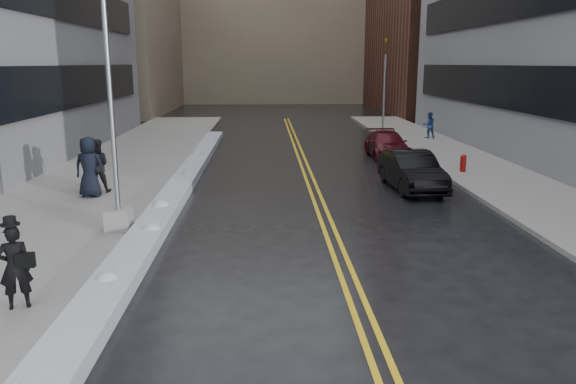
{
  "coord_description": "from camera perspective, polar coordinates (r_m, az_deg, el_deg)",
  "views": [
    {
      "loc": [
        0.71,
        -12.87,
        4.61
      ],
      "look_at": [
        1.29,
        1.47,
        1.3
      ],
      "focal_mm": 35.0,
      "sensor_mm": 36.0,
      "label": 1
    }
  ],
  "objects": [
    {
      "name": "lane_line_right",
      "position": [
        23.41,
        2.48,
        1.62
      ],
      "size": [
        0.12,
        50.0,
        0.01
      ],
      "primitive_type": "cube",
      "color": "gold",
      "rests_on": "ground"
    },
    {
      "name": "pedestrian_east",
      "position": [
        35.3,
        14.13,
        6.61
      ],
      "size": [
        0.8,
        0.64,
        1.57
      ],
      "primitive_type": "imported",
      "rotation": [
        0.0,
        0.0,
        3.21
      ],
      "color": "navy",
      "rests_on": "sidewalk_east"
    },
    {
      "name": "building_west_far",
      "position": [
        59.3,
        -19.0,
        16.55
      ],
      "size": [
        14.0,
        22.0,
        18.0
      ],
      "primitive_type": "cube",
      "color": "gray",
      "rests_on": "ground"
    },
    {
      "name": "ground",
      "position": [
        13.69,
        -5.19,
        -6.74
      ],
      "size": [
        160.0,
        160.0,
        0.0
      ],
      "primitive_type": "plane",
      "color": "black",
      "rests_on": "ground"
    },
    {
      "name": "pedestrian_b",
      "position": [
        20.78,
        -18.88,
        2.52
      ],
      "size": [
        1.04,
        0.88,
        1.88
      ],
      "primitive_type": "imported",
      "rotation": [
        0.0,
        0.0,
        3.34
      ],
      "color": "black",
      "rests_on": "sidewalk_west"
    },
    {
      "name": "building_far",
      "position": [
        73.16,
        -1.38,
        17.98
      ],
      "size": [
        36.0,
        16.0,
        22.0
      ],
      "primitive_type": "cube",
      "color": "gray",
      "rests_on": "ground"
    },
    {
      "name": "lane_line_left",
      "position": [
        23.39,
        1.74,
        1.62
      ],
      "size": [
        0.12,
        50.0,
        0.01
      ],
      "primitive_type": "cube",
      "color": "gold",
      "rests_on": "ground"
    },
    {
      "name": "pedestrian_d",
      "position": [
        21.77,
        -19.41,
        2.61
      ],
      "size": [
        1.02,
        0.59,
        1.64
      ],
      "primitive_type": "imported",
      "rotation": [
        0.0,
        0.0,
        3.35
      ],
      "color": "black",
      "rests_on": "sidewalk_west"
    },
    {
      "name": "pedestrian_c",
      "position": [
        20.14,
        -19.54,
        2.41
      ],
      "size": [
        1.06,
        0.74,
        2.05
      ],
      "primitive_type": "imported",
      "rotation": [
        0.0,
        0.0,
        3.06
      ],
      "color": "black",
      "rests_on": "sidewalk_west"
    },
    {
      "name": "car_maroon",
      "position": [
        28.48,
        10.03,
        4.76
      ],
      "size": [
        1.85,
        4.4,
        1.27
      ],
      "primitive_type": "imported",
      "rotation": [
        0.0,
        0.0,
        -0.02
      ],
      "color": "#460B14",
      "rests_on": "ground"
    },
    {
      "name": "lamppost",
      "position": [
        15.54,
        -17.31,
        4.72
      ],
      "size": [
        0.65,
        0.65,
        7.62
      ],
      "color": "gray",
      "rests_on": "sidewalk_west"
    },
    {
      "name": "fire_hydrant",
      "position": [
        24.66,
        17.37,
        2.91
      ],
      "size": [
        0.26,
        0.26,
        0.73
      ],
      "color": "maroon",
      "rests_on": "sidewalk_east"
    },
    {
      "name": "pedestrian_fedora",
      "position": [
        11.54,
        -26.0,
        -6.86
      ],
      "size": [
        0.68,
        0.57,
        1.6
      ],
      "primitive_type": "imported",
      "rotation": [
        0.0,
        0.0,
        3.51
      ],
      "color": "black",
      "rests_on": "sidewalk_west"
    },
    {
      "name": "sidewalk_east",
      "position": [
        25.1,
        19.45,
        1.82
      ],
      "size": [
        4.0,
        50.0,
        0.15
      ],
      "primitive_type": "cube",
      "color": "gray",
      "rests_on": "ground"
    },
    {
      "name": "sidewalk_west",
      "position": [
        24.19,
        -17.77,
        1.55
      ],
      "size": [
        5.5,
        50.0,
        0.15
      ],
      "primitive_type": "cube",
      "color": "gray",
      "rests_on": "ground"
    },
    {
      "name": "car_black",
      "position": [
        21.3,
        12.44,
        2.13
      ],
      "size": [
        1.78,
        4.41,
        1.42
      ],
      "primitive_type": "imported",
      "rotation": [
        0.0,
        0.0,
        0.06
      ],
      "color": "black",
      "rests_on": "ground"
    },
    {
      "name": "traffic_signal",
      "position": [
        37.71,
        9.78,
        10.96
      ],
      "size": [
        0.16,
        0.2,
        6.0
      ],
      "color": "gray",
      "rests_on": "sidewalk_east"
    },
    {
      "name": "snow_ridge",
      "position": [
        21.57,
        -10.7,
        0.88
      ],
      "size": [
        0.9,
        30.0,
        0.34
      ],
      "primitive_type": "cube",
      "color": "silver",
      "rests_on": "ground"
    }
  ]
}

